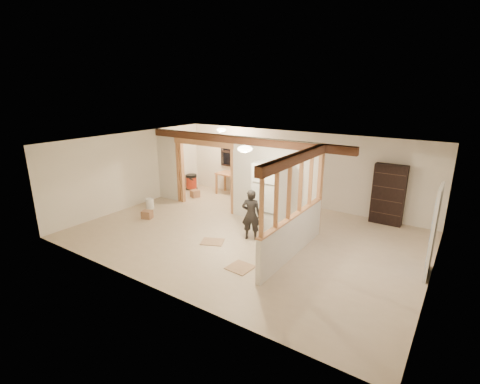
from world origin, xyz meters
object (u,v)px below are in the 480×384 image
Objects in this scene: refrigerator at (271,196)px; work_table at (233,184)px; woman at (251,215)px; shop_vac at (192,182)px; bookshelf at (388,195)px.

refrigerator reaches higher than work_table.
woman is at bearing -45.47° from work_table.
work_table is 2.12× the size of shop_vac.
work_table is 5.43m from bookshelf.
refrigerator is 1.09× the size of bookshelf.
bookshelf is (5.41, 0.15, 0.49)m from work_table.
work_table is at bearing -178.37° from bookshelf.
refrigerator is 0.94m from woman.
work_table is at bearing -69.85° from woman.
woman is 2.25× the size of shop_vac.
shop_vac is 0.34× the size of bookshelf.
woman is at bearing -31.00° from shop_vac.
work_table is 1.82m from shop_vac.
shop_vac is at bearing -166.47° from work_table.
woman is 1.06× the size of work_table.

